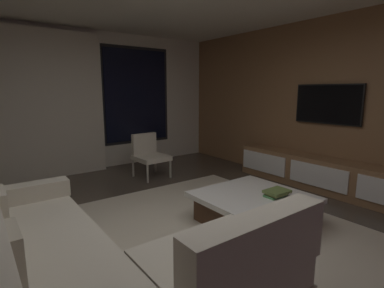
{
  "coord_description": "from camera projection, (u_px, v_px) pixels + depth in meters",
  "views": [
    {
      "loc": [
        -1.56,
        -2.23,
        1.56
      ],
      "look_at": [
        0.91,
        1.08,
        0.81
      ],
      "focal_mm": 27.66,
      "sensor_mm": 36.0,
      "label": 1
    }
  ],
  "objects": [
    {
      "name": "sectional_couch",
      "position": [
        91.0,
        267.0,
        2.15
      ],
      "size": [
        1.98,
        2.5,
        0.82
      ],
      "color": "#B1A997",
      "rests_on": "floor"
    },
    {
      "name": "media_wall",
      "position": [
        347.0,
        105.0,
        4.51
      ],
      "size": [
        0.12,
        7.8,
        2.7
      ],
      "color": "#8E6642",
      "rests_on": "floor"
    },
    {
      "name": "floor",
      "position": [
        184.0,
        249.0,
        2.95
      ],
      "size": [
        9.2,
        9.2,
        0.0
      ],
      "primitive_type": "plane",
      "color": "#473D33"
    },
    {
      "name": "coffee_table",
      "position": [
        253.0,
        209.0,
        3.48
      ],
      "size": [
        1.16,
        1.16,
        0.36
      ],
      "color": "#462D1C",
      "rests_on": "floor"
    },
    {
      "name": "book_stack_on_coffee_table",
      "position": [
        276.0,
        193.0,
        3.39
      ],
      "size": [
        0.28,
        0.21,
        0.08
      ],
      "color": "#4C8F53",
      "rests_on": "coffee_table"
    },
    {
      "name": "media_console",
      "position": [
        328.0,
        176.0,
        4.58
      ],
      "size": [
        0.46,
        3.1,
        0.52
      ],
      "color": "#8E6642",
      "rests_on": "floor"
    },
    {
      "name": "area_rug",
      "position": [
        217.0,
        242.0,
        3.08
      ],
      "size": [
        3.2,
        3.8,
        0.01
      ],
      "primitive_type": "cube",
      "color": "beige",
      "rests_on": "floor"
    },
    {
      "name": "back_wall_with_window",
      "position": [
        70.0,
        102.0,
        5.53
      ],
      "size": [
        6.6,
        0.3,
        2.7
      ],
      "color": "silver",
      "rests_on": "floor"
    },
    {
      "name": "mounted_tv",
      "position": [
        328.0,
        104.0,
        4.64
      ],
      "size": [
        0.05,
        1.07,
        0.62
      ],
      "color": "black"
    },
    {
      "name": "accent_chair_near_window",
      "position": [
        149.0,
        153.0,
        5.4
      ],
      "size": [
        0.57,
        0.59,
        0.78
      ],
      "color": "#B2ADA0",
      "rests_on": "floor"
    }
  ]
}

